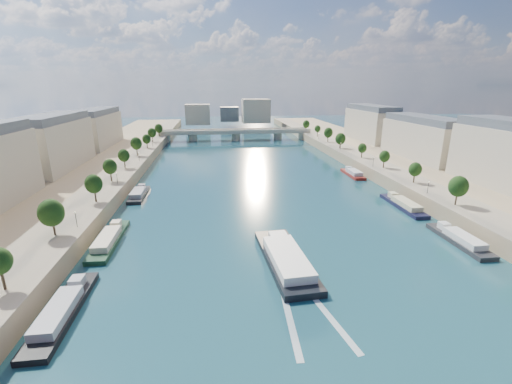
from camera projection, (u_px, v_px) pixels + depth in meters
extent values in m
plane|color=#0C2536|center=(264.00, 200.00, 122.94)|extent=(700.00, 700.00, 0.00)
cube|color=#9E8460|center=(50.00, 202.00, 113.48)|extent=(44.00, 520.00, 5.00)
cube|color=#9E8460|center=(450.00, 186.00, 130.92)|extent=(44.00, 520.00, 5.00)
cube|color=gray|center=(96.00, 193.00, 114.53)|extent=(14.00, 520.00, 0.10)
cube|color=gray|center=(414.00, 181.00, 128.34)|extent=(14.00, 520.00, 0.10)
cylinder|color=#382B1E|center=(1.00, 282.00, 59.31)|extent=(0.50, 0.50, 3.82)
cylinder|color=#382B1E|center=(59.00, 227.00, 82.03)|extent=(0.50, 0.50, 3.82)
ellipsoid|color=black|center=(57.00, 213.00, 80.96)|extent=(4.80, 4.80, 5.52)
cylinder|color=#382B1E|center=(92.00, 196.00, 104.75)|extent=(0.50, 0.50, 3.82)
ellipsoid|color=black|center=(90.00, 185.00, 103.68)|extent=(4.80, 4.80, 5.52)
cylinder|color=#382B1E|center=(113.00, 177.00, 127.48)|extent=(0.50, 0.50, 3.82)
ellipsoid|color=black|center=(112.00, 167.00, 126.40)|extent=(4.80, 4.80, 5.52)
cylinder|color=#382B1E|center=(128.00, 163.00, 150.20)|extent=(0.50, 0.50, 3.82)
ellipsoid|color=black|center=(127.00, 155.00, 149.13)|extent=(4.80, 4.80, 5.52)
cylinder|color=#382B1E|center=(139.00, 153.00, 172.92)|extent=(0.50, 0.50, 3.82)
ellipsoid|color=black|center=(138.00, 146.00, 171.85)|extent=(4.80, 4.80, 5.52)
cylinder|color=#382B1E|center=(147.00, 145.00, 195.64)|extent=(0.50, 0.50, 3.82)
ellipsoid|color=black|center=(146.00, 139.00, 194.57)|extent=(4.80, 4.80, 5.52)
cylinder|color=#382B1E|center=(153.00, 139.00, 218.37)|extent=(0.50, 0.50, 3.82)
ellipsoid|color=black|center=(153.00, 133.00, 217.29)|extent=(4.80, 4.80, 5.52)
cylinder|color=#382B1E|center=(159.00, 134.00, 241.09)|extent=(0.50, 0.50, 3.82)
ellipsoid|color=black|center=(158.00, 128.00, 240.02)|extent=(4.80, 4.80, 5.52)
cylinder|color=#382B1E|center=(458.00, 198.00, 102.93)|extent=(0.50, 0.50, 3.82)
ellipsoid|color=black|center=(460.00, 187.00, 101.86)|extent=(4.80, 4.80, 5.52)
cylinder|color=#382B1E|center=(413.00, 178.00, 125.65)|extent=(0.50, 0.50, 3.82)
ellipsoid|color=black|center=(414.00, 168.00, 124.58)|extent=(4.80, 4.80, 5.52)
cylinder|color=#382B1E|center=(382.00, 164.00, 148.37)|extent=(0.50, 0.50, 3.82)
ellipsoid|color=black|center=(383.00, 156.00, 147.30)|extent=(4.80, 4.80, 5.52)
cylinder|color=#382B1E|center=(359.00, 153.00, 171.09)|extent=(0.50, 0.50, 3.82)
ellipsoid|color=black|center=(360.00, 146.00, 170.02)|extent=(4.80, 4.80, 5.52)
cylinder|color=#382B1E|center=(342.00, 145.00, 193.82)|extent=(0.50, 0.50, 3.82)
ellipsoid|color=black|center=(342.00, 139.00, 192.75)|extent=(4.80, 4.80, 5.52)
cylinder|color=#382B1E|center=(328.00, 139.00, 216.54)|extent=(0.50, 0.50, 3.82)
ellipsoid|color=black|center=(328.00, 133.00, 215.47)|extent=(4.80, 4.80, 5.52)
cylinder|color=#382B1E|center=(317.00, 134.00, 239.26)|extent=(0.50, 0.50, 3.82)
ellipsoid|color=black|center=(317.00, 129.00, 238.19)|extent=(4.80, 4.80, 5.52)
cylinder|color=#382B1E|center=(307.00, 130.00, 261.98)|extent=(0.50, 0.50, 3.82)
ellipsoid|color=black|center=(308.00, 125.00, 260.91)|extent=(4.80, 4.80, 5.52)
cylinder|color=black|center=(76.00, 220.00, 86.09)|extent=(0.14, 0.14, 4.00)
sphere|color=#FFE5B2|center=(75.00, 212.00, 85.47)|extent=(0.36, 0.36, 0.36)
cylinder|color=black|center=(117.00, 179.00, 123.97)|extent=(0.14, 0.14, 4.00)
sphere|color=#FFE5B2|center=(116.00, 173.00, 123.34)|extent=(0.36, 0.36, 0.36)
cylinder|color=black|center=(139.00, 157.00, 161.84)|extent=(0.14, 0.14, 4.00)
sphere|color=#FFE5B2|center=(139.00, 153.00, 161.21)|extent=(0.36, 0.36, 0.36)
cylinder|color=black|center=(152.00, 143.00, 199.71)|extent=(0.14, 0.14, 4.00)
sphere|color=#FFE5B2|center=(152.00, 140.00, 199.08)|extent=(0.36, 0.36, 0.36)
cylinder|color=black|center=(428.00, 188.00, 113.01)|extent=(0.14, 0.14, 4.00)
sphere|color=#FFE5B2|center=(429.00, 182.00, 112.39)|extent=(0.36, 0.36, 0.36)
cylinder|color=black|center=(373.00, 162.00, 150.88)|extent=(0.14, 0.14, 4.00)
sphere|color=#FFE5B2|center=(374.00, 158.00, 150.26)|extent=(0.36, 0.36, 0.36)
cylinder|color=black|center=(341.00, 147.00, 188.75)|extent=(0.14, 0.14, 4.00)
sphere|color=#FFE5B2|center=(341.00, 143.00, 188.13)|extent=(0.36, 0.36, 0.36)
cylinder|color=black|center=(319.00, 137.00, 226.62)|extent=(0.14, 0.14, 4.00)
sphere|color=#FFE5B2|center=(319.00, 133.00, 226.00)|extent=(0.36, 0.36, 0.36)
cube|color=#C2AE95|center=(55.00, 145.00, 146.99)|extent=(16.00, 52.00, 20.00)
cube|color=#474C54|center=(50.00, 117.00, 143.53)|extent=(14.72, 50.44, 3.20)
cube|color=#C2AE95|center=(97.00, 129.00, 201.91)|extent=(16.00, 52.00, 20.00)
cube|color=#474C54|center=(94.00, 109.00, 198.45)|extent=(14.72, 50.44, 3.20)
cube|color=#C2AE95|center=(423.00, 138.00, 167.58)|extent=(16.00, 52.00, 20.00)
cube|color=#474C54|center=(427.00, 113.00, 164.12)|extent=(14.72, 50.44, 3.20)
cube|color=#C2AE95|center=(371.00, 125.00, 222.49)|extent=(16.00, 52.00, 20.00)
cube|color=#474C54|center=(372.00, 106.00, 219.03)|extent=(14.72, 50.44, 3.20)
cube|color=#C2AE95|center=(198.00, 114.00, 313.96)|extent=(22.00, 18.00, 18.00)
cube|color=#C2AE95|center=(256.00, 111.00, 329.49)|extent=(26.00, 20.00, 22.00)
cube|color=#474C54|center=(229.00, 114.00, 341.86)|extent=(18.00, 16.00, 14.00)
cube|color=#C1B79E|center=(236.00, 132.00, 256.04)|extent=(112.00, 11.00, 2.20)
cube|color=#C1B79E|center=(236.00, 131.00, 250.85)|extent=(112.00, 0.80, 0.90)
cube|color=#C1B79E|center=(235.00, 129.00, 260.32)|extent=(112.00, 0.80, 0.90)
cylinder|color=#C1B79E|center=(193.00, 138.00, 253.26)|extent=(6.40, 6.40, 5.00)
cylinder|color=#C1B79E|center=(236.00, 137.00, 257.14)|extent=(6.40, 6.40, 5.00)
cylinder|color=#C1B79E|center=(278.00, 136.00, 261.01)|extent=(6.40, 6.40, 5.00)
cube|color=#C1B79E|center=(165.00, 138.00, 250.84)|extent=(6.00, 12.00, 5.00)
cube|color=#C1B79E|center=(303.00, 136.00, 263.44)|extent=(6.00, 12.00, 5.00)
cube|color=black|center=(285.00, 261.00, 79.49)|extent=(10.52, 30.75, 2.16)
cube|color=white|center=(288.00, 258.00, 76.58)|extent=(8.31, 20.08, 1.95)
cube|color=white|center=(278.00, 237.00, 87.49)|extent=(4.54, 3.89, 1.80)
cube|color=silver|center=(287.00, 309.00, 63.14)|extent=(2.75, 26.03, 0.04)
cube|color=silver|center=(321.00, 306.00, 63.92)|extent=(5.95, 25.78, 0.04)
cube|color=black|center=(64.00, 313.00, 61.63)|extent=(5.00, 24.53, 1.80)
cube|color=#A6A9B2|center=(57.00, 311.00, 59.27)|extent=(4.10, 13.49, 1.60)
cube|color=#A6A9B2|center=(77.00, 282.00, 68.07)|extent=(2.50, 2.94, 1.80)
cube|color=#183E25|center=(110.00, 241.00, 89.74)|extent=(5.00, 24.93, 1.80)
cube|color=beige|center=(107.00, 239.00, 87.35)|extent=(4.10, 13.71, 1.60)
cube|color=beige|center=(116.00, 224.00, 96.29)|extent=(2.50, 2.99, 1.80)
cube|color=black|center=(139.00, 196.00, 127.05)|extent=(5.00, 19.61, 1.80)
cube|color=#98969E|center=(138.00, 192.00, 125.05)|extent=(4.10, 10.79, 1.60)
cube|color=#98969E|center=(142.00, 186.00, 132.08)|extent=(2.50, 2.35, 1.80)
cube|color=#29292B|center=(459.00, 241.00, 89.71)|extent=(5.00, 21.21, 1.80)
cube|color=silver|center=(464.00, 238.00, 87.60)|extent=(4.10, 11.66, 1.60)
cube|color=silver|center=(444.00, 226.00, 95.20)|extent=(2.50, 2.54, 1.80)
cube|color=black|center=(403.00, 206.00, 115.71)|extent=(5.00, 23.47, 1.80)
cube|color=beige|center=(406.00, 203.00, 113.42)|extent=(4.10, 12.91, 1.60)
cube|color=beige|center=(393.00, 195.00, 121.84)|extent=(2.50, 2.82, 1.80)
cube|color=maroon|center=(353.00, 175.00, 156.37)|extent=(5.00, 18.19, 1.80)
cube|color=#B3B9C0|center=(354.00, 172.00, 154.49)|extent=(4.10, 10.00, 1.60)
cube|color=#B3B9C0|center=(348.00, 168.00, 161.00)|extent=(2.50, 2.18, 1.80)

